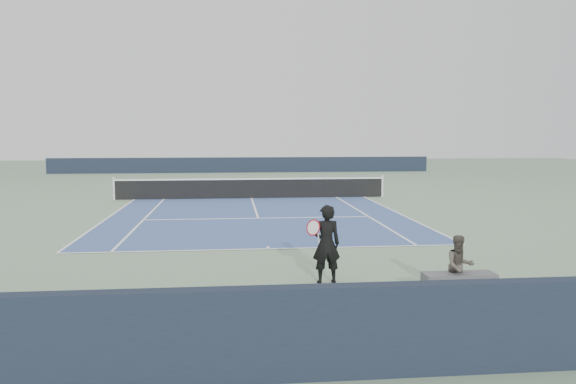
{
  "coord_description": "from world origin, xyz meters",
  "views": [
    {
      "loc": [
        -1.0,
        -26.66,
        3.1
      ],
      "look_at": [
        0.96,
        -7.69,
        1.1
      ],
      "focal_mm": 35.0,
      "sensor_mm": 36.0,
      "label": 1
    }
  ],
  "objects": [
    {
      "name": "windscreen_near",
      "position": [
        0.0,
        -19.88,
        0.6
      ],
      "size": [
        30.0,
        0.25,
        1.2
      ],
      "primitive_type": "cube",
      "color": "black",
      "rests_on": "ground"
    },
    {
      "name": "windscreen_far",
      "position": [
        0.0,
        17.88,
        0.6
      ],
      "size": [
        30.0,
        0.25,
        1.2
      ],
      "primitive_type": "cube",
      "color": "black",
      "rests_on": "ground"
    },
    {
      "name": "ground",
      "position": [
        0.0,
        0.0,
        0.0
      ],
      "size": [
        80.0,
        80.0,
        0.0
      ],
      "primitive_type": "plane",
      "color": "gray"
    },
    {
      "name": "tennis_player",
      "position": [
        0.96,
        -15.38,
        0.82
      ],
      "size": [
        0.78,
        0.49,
        1.64
      ],
      "color": "black",
      "rests_on": "ground"
    },
    {
      "name": "court_surface",
      "position": [
        0.0,
        0.0,
        0.01
      ],
      "size": [
        10.97,
        23.77,
        0.01
      ],
      "primitive_type": "cube",
      "color": "#395288",
      "rests_on": "ground"
    },
    {
      "name": "tennis_ball",
      "position": [
        1.51,
        -15.95,
        0.03
      ],
      "size": [
        0.06,
        0.06,
        0.06
      ],
      "primitive_type": "sphere",
      "color": "#D7EB30",
      "rests_on": "ground"
    },
    {
      "name": "spectator_bench",
      "position": [
        3.34,
        -16.56,
        0.41
      ],
      "size": [
        1.38,
        0.45,
        1.18
      ],
      "color": "#4D4C51",
      "rests_on": "ground"
    },
    {
      "name": "tennis_net",
      "position": [
        0.0,
        0.0,
        0.5
      ],
      "size": [
        12.9,
        0.1,
        1.07
      ],
      "color": "silver",
      "rests_on": "ground"
    }
  ]
}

